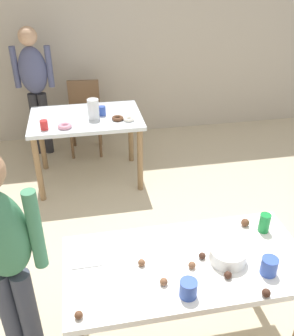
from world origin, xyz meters
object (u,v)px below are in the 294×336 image
person_adult_far (35,82)px  pitcher_far (93,109)px  soda_can (264,223)px  dining_table_near (186,274)px  person_girl_near (4,255)px  dining_table_far (86,126)px  chair_far_table (85,113)px  mixing_bowl (228,255)px

person_adult_far → pitcher_far: (0.62, -0.81, -0.06)m
soda_can → pitcher_far: pitcher_far is taller
dining_table_near → soda_can: size_ratio=11.16×
person_girl_near → dining_table_far: bearing=76.5°
person_adult_far → soda_can: (1.52, -2.77, -0.10)m
person_girl_near → dining_table_near: bearing=-4.6°
dining_table_far → chair_far_table: bearing=89.6°
mixing_bowl → soda_can: 0.37m
soda_can → person_adult_far: bearing=118.7°
chair_far_table → person_girl_near: (-0.51, -2.85, 0.40)m
dining_table_near → soda_can: 0.58m
dining_table_near → person_girl_near: person_girl_near is taller
dining_table_far → chair_far_table: chair_far_table is taller
dining_table_far → pitcher_far: bearing=-38.0°
chair_far_table → mixing_bowl: 3.05m
pitcher_far → soda_can: bearing=-65.2°
dining_table_near → dining_table_far: bearing=101.7°
dining_table_far → pitcher_far: pitcher_far is taller
person_adult_far → dining_table_near: bearing=-71.4°
dining_table_far → person_girl_near: person_girl_near is taller
chair_far_table → pitcher_far: bearing=-84.5°
chair_far_table → person_girl_near: 2.92m
chair_far_table → person_adult_far: person_adult_far is taller
dining_table_far → soda_can: bearing=-64.0°
person_girl_near → person_adult_far: 2.86m
soda_can → dining_table_far: bearing=116.0°
mixing_bowl → pitcher_far: 2.24m
chair_far_table → person_adult_far: 0.68m
dining_table_far → soda_can: size_ratio=9.37×
chair_far_table → pitcher_far: (0.08, -0.80, 0.35)m
person_girl_near → mixing_bowl: person_girl_near is taller
dining_table_far → dining_table_near: bearing=-78.3°
chair_far_table → soda_can: bearing=-70.4°
dining_table_near → mixing_bowl: size_ratio=6.63×
person_girl_near → person_adult_far: bearing=90.6°
dining_table_far → mixing_bowl: (0.68, -2.22, 0.14)m
chair_far_table → mixing_bowl: (0.67, -2.96, 0.29)m
dining_table_far → person_girl_near: bearing=-103.5°
dining_table_near → chair_far_table: (-0.45, 2.93, -0.15)m
dining_table_far → person_girl_near: (-0.51, -2.11, 0.25)m
person_girl_near → mixing_bowl: (1.18, -0.11, -0.11)m
person_adult_far → soda_can: person_adult_far is taller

